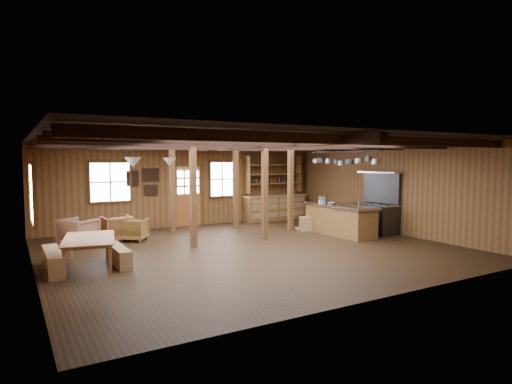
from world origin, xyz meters
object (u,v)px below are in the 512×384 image
dining_table (91,252)px  armchair_c (78,232)px  armchair_b (134,229)px  commercial_range (375,213)px  kitchen_island (340,219)px  armchair_a (117,228)px

dining_table → armchair_c: size_ratio=2.19×
dining_table → armchair_b: dining_table is taller
dining_table → armchair_b: bearing=-19.8°
commercial_range → armchair_c: size_ratio=2.31×
dining_table → armchair_c: (0.08, 2.49, 0.06)m
kitchen_island → commercial_range: (1.24, -0.25, 0.15)m
armchair_a → armchair_b: 0.47m
commercial_range → armchair_b: size_ratio=2.75×
dining_table → armchair_c: 2.49m
armchair_b → dining_table: bearing=93.4°
commercial_range → dining_table: 8.56m
armchair_a → armchair_b: (0.43, -0.18, -0.04)m
armchair_a → armchair_b: size_ratio=1.12×
armchair_a → armchair_c: size_ratio=0.94×
dining_table → armchair_b: size_ratio=2.60×
armchair_a → armchair_b: bearing=151.8°
armchair_a → armchair_b: armchair_a is taller
armchair_c → kitchen_island: bearing=-144.7°
dining_table → kitchen_island: bearing=-75.5°
armchair_a → armchair_c: armchair_c is taller
commercial_range → dining_table: (-8.55, -0.14, -0.31)m
kitchen_island → armchair_b: kitchen_island is taller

